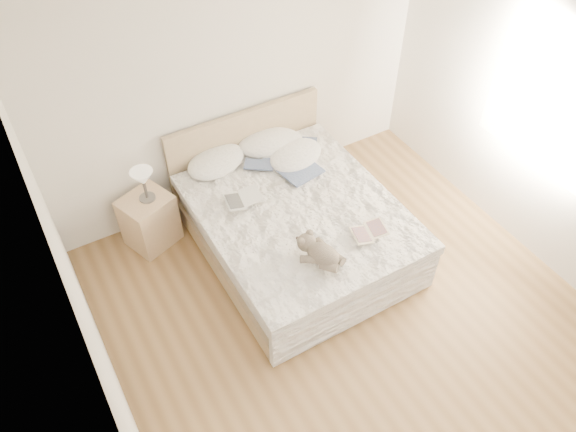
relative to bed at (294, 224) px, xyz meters
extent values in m
cube|color=brown|center=(0.00, -1.19, -0.31)|extent=(4.00, 4.50, 0.00)
cube|color=white|center=(0.00, -1.19, 2.39)|extent=(4.00, 4.50, 0.00)
cube|color=silver|center=(0.00, 1.06, 1.04)|extent=(4.00, 0.02, 2.70)
cube|color=silver|center=(-2.00, -1.19, 1.04)|extent=(0.02, 4.50, 2.70)
cube|color=silver|center=(2.00, -1.19, 1.04)|extent=(0.02, 4.50, 2.70)
cube|color=white|center=(1.99, -0.89, 1.14)|extent=(0.02, 1.30, 1.10)
cube|color=tan|center=(0.00, -0.04, -0.21)|extent=(1.68, 2.08, 0.20)
cube|color=white|center=(0.00, -0.04, 0.04)|extent=(1.60, 2.00, 0.30)
cube|color=white|center=(0.00, -0.09, 0.23)|extent=(1.72, 2.05, 0.10)
cube|color=tan|center=(0.00, 1.00, 0.19)|extent=(1.70, 0.06, 1.00)
cube|color=tan|center=(-1.19, 0.78, -0.03)|extent=(0.56, 0.53, 0.56)
cylinder|color=#4C4742|center=(-1.15, 0.78, 0.26)|extent=(0.15, 0.15, 0.02)
cylinder|color=#45403B|center=(-1.15, 0.78, 0.38)|extent=(0.03, 0.03, 0.21)
cone|color=silver|center=(-1.15, 0.78, 0.51)|extent=(0.27, 0.27, 0.15)
ellipsoid|color=white|center=(-0.39, 0.86, 0.33)|extent=(0.73, 0.60, 0.19)
ellipsoid|color=white|center=(0.21, 0.84, 0.33)|extent=(0.79, 0.66, 0.20)
ellipsoid|color=white|center=(0.34, 0.54, 0.33)|extent=(0.69, 0.56, 0.18)
cube|color=white|center=(-0.41, 0.25, 0.32)|extent=(0.39, 0.30, 0.03)
cube|color=beige|center=(0.36, -0.68, 0.32)|extent=(0.37, 0.29, 0.02)
camera|label=1|loc=(-1.93, -3.20, 3.93)|focal=35.00mm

